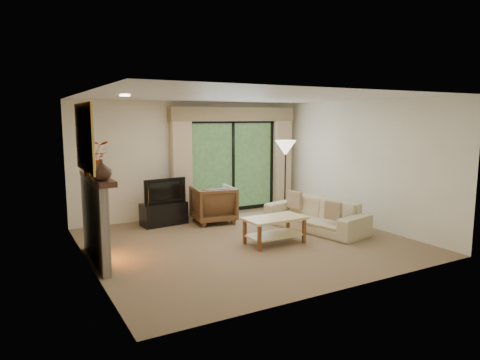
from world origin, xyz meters
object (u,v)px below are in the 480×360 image
media_console (164,214)px  armchair (213,204)px  sofa (315,215)px  coffee_table (274,230)px

media_console → armchair: bearing=-22.5°
armchair → sofa: bearing=141.3°
armchair → sofa: (1.52, -1.57, -0.09)m
armchair → coffee_table: size_ratio=0.80×
coffee_table → armchair: bearing=96.6°
sofa → coffee_table: bearing=-84.0°
media_console → coffee_table: coffee_table is taller
media_console → armchair: armchair is taller
sofa → coffee_table: (-1.25, -0.41, -0.07)m
armchair → media_console: bearing=-9.8°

